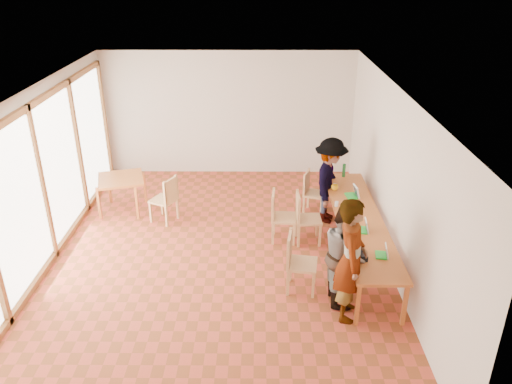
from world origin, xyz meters
TOP-DOWN VIEW (x-y plane):
  - ground at (0.00, 0.00)m, footprint 8.00×8.00m
  - wall_back at (0.00, 4.00)m, footprint 6.00×0.10m
  - wall_front at (0.00, -4.00)m, footprint 6.00×0.10m
  - wall_right at (3.00, 0.00)m, footprint 0.10×8.00m
  - window_wall at (-2.96, 0.00)m, footprint 0.10×8.00m
  - ceiling at (0.00, 0.00)m, footprint 6.00×8.00m
  - communal_table at (2.50, 0.11)m, footprint 0.80×4.00m
  - side_table at (-2.16, 1.84)m, footprint 0.90×0.90m
  - chair_near at (1.31, -0.95)m, footprint 0.53×0.53m
  - chair_mid at (1.55, 0.55)m, footprint 0.47×0.47m
  - chair_far at (1.10, 0.63)m, footprint 0.49×0.49m
  - chair_empty at (1.81, 1.79)m, footprint 0.54×0.54m
  - chair_spare at (-1.11, 1.34)m, footprint 0.61×0.61m
  - person_near at (2.05, -1.59)m, footprint 0.57×0.77m
  - person_mid at (2.03, -1.19)m, footprint 0.64×0.80m
  - person_far at (2.14, 1.42)m, footprint 0.98×1.28m
  - laptop_near at (2.64, -1.15)m, footprint 0.23×0.25m
  - laptop_mid at (2.49, -0.36)m, footprint 0.23×0.26m
  - laptop_far at (2.55, 0.97)m, footprint 0.27×0.30m
  - yellow_mug at (2.22, 1.27)m, footprint 0.15×0.15m
  - green_bottle at (2.50, 1.94)m, footprint 0.07×0.07m
  - clear_glass at (2.16, 0.56)m, footprint 0.07×0.07m
  - condiment_cup at (2.25, 1.42)m, footprint 0.08×0.08m
  - pink_phone at (2.39, 0.31)m, footprint 0.05×0.10m
  - black_pouch at (2.29, -1.20)m, footprint 0.16×0.26m

SIDE VIEW (x-z plane):
  - ground at x=0.00m, z-range 0.00..0.00m
  - chair_empty at x=1.81m, z-range 0.32..0.80m
  - chair_spare at x=-1.11m, z-range 0.34..0.85m
  - chair_far at x=1.10m, z-range 0.34..0.86m
  - chair_mid at x=1.55m, z-range 0.34..0.87m
  - chair_near at x=1.31m, z-range 0.35..0.88m
  - side_table at x=-2.16m, z-range 0.29..1.04m
  - communal_table at x=2.50m, z-range 0.33..1.08m
  - pink_phone at x=2.39m, z-range 0.75..0.76m
  - condiment_cup at x=2.25m, z-range 0.75..0.81m
  - clear_glass at x=2.16m, z-range 0.75..0.84m
  - black_pouch at x=2.29m, z-range 0.75..0.84m
  - laptop_near at x=2.64m, z-range 0.71..0.90m
  - yellow_mug at x=2.22m, z-range 0.75..0.86m
  - person_mid at x=2.03m, z-range 0.00..1.61m
  - laptop_mid at x=2.49m, z-range 0.70..0.91m
  - laptop_far at x=2.55m, z-range 0.70..0.92m
  - person_far at x=2.14m, z-range 0.00..1.76m
  - green_bottle at x=2.50m, z-range 0.75..1.03m
  - person_near at x=2.05m, z-range 0.00..1.93m
  - wall_back at x=0.00m, z-range 0.00..3.00m
  - wall_front at x=0.00m, z-range 0.00..3.00m
  - wall_right at x=3.00m, z-range 0.00..3.00m
  - window_wall at x=-2.96m, z-range 0.00..3.00m
  - ceiling at x=0.00m, z-range 3.00..3.04m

